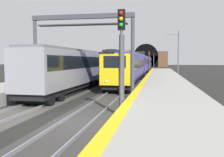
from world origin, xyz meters
TOP-DOWN VIEW (x-y plane):
  - ground_plane at (0.00, 0.00)m, footprint 320.00×320.00m
  - platform_right at (0.00, -4.43)m, footprint 112.00×4.77m
  - platform_right_edge_strip at (0.00, -2.29)m, footprint 112.00×0.50m
  - track_main_line at (0.00, 0.00)m, footprint 160.00×2.82m
  - train_main_approaching at (41.06, -0.00)m, footprint 63.41×2.95m
  - train_adjacent_platform at (21.25, 4.27)m, footprint 37.44×2.92m
  - railway_signal_near at (1.48, -1.88)m, footprint 0.39×0.38m
  - railway_signal_mid at (38.98, -1.88)m, footprint 0.39×0.38m
  - railway_signal_far at (83.29, -1.88)m, footprint 0.39×0.38m
  - overhead_signal_gantry at (7.52, 2.14)m, footprint 0.70×8.23m
  - tunnel_portal at (105.87, 2.14)m, footprint 2.49×19.90m
  - catenary_mast_near at (35.20, -7.17)m, footprint 0.22×2.38m

SIDE VIEW (x-z plane):
  - ground_plane at x=0.00m, z-range 0.00..0.00m
  - track_main_line at x=0.00m, z-range -0.06..0.15m
  - platform_right at x=0.00m, z-range 0.00..0.92m
  - platform_right_edge_strip at x=0.00m, z-range 0.92..0.93m
  - train_main_approaching at x=41.06m, z-range -0.17..4.72m
  - train_adjacent_platform at x=21.25m, z-range -0.16..4.81m
  - railway_signal_mid at x=38.98m, z-range 0.44..5.34m
  - railway_signal_far at x=83.29m, z-range 0.46..6.19m
  - railway_signal_near at x=1.48m, z-range 0.57..6.25m
  - tunnel_portal at x=105.87m, z-range -1.93..9.21m
  - catenary_mast_near at x=35.20m, z-range 0.12..8.38m
  - overhead_signal_gantry at x=7.52m, z-range 1.69..8.33m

